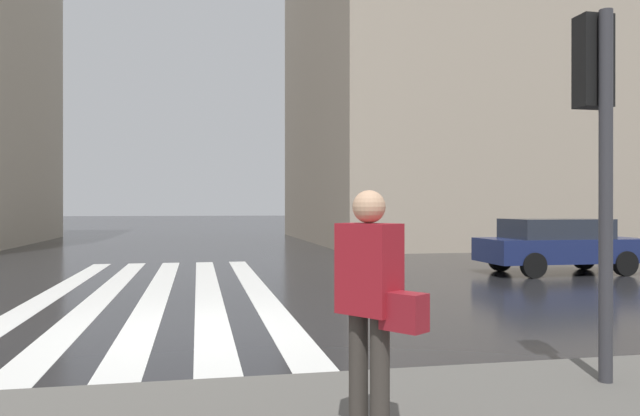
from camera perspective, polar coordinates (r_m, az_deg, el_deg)
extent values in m
plane|color=black|center=(8.82, -11.04, -11.13)|extent=(220.00, 220.00, 0.00)
cube|color=silver|center=(12.82, -5.93, -7.57)|extent=(13.00, 0.50, 0.01)
cube|color=silver|center=(12.77, -10.44, -7.61)|extent=(13.00, 0.50, 0.01)
cube|color=silver|center=(12.79, -14.97, -7.60)|extent=(13.00, 0.50, 0.01)
cube|color=silver|center=(12.89, -19.45, -7.54)|extent=(13.00, 0.50, 0.01)
cube|color=silver|center=(13.07, -23.83, -7.44)|extent=(13.00, 0.50, 0.01)
cube|color=tan|center=(34.46, 18.19, 11.31)|extent=(16.50, 22.67, 16.83)
cylinder|color=#333338|center=(6.02, 25.17, 1.03)|extent=(0.12, 0.12, 3.33)
cube|color=black|center=(6.31, 24.18, 12.36)|extent=(0.22, 0.30, 0.85)
sphere|color=red|center=(6.47, 23.55, 14.60)|extent=(0.17, 0.17, 0.17)
sphere|color=orange|center=(6.40, 23.55, 12.17)|extent=(0.17, 0.17, 0.17)
sphere|color=green|center=(6.35, 23.54, 9.70)|extent=(0.17, 0.17, 0.17)
cube|color=navy|center=(16.90, 21.57, -3.66)|extent=(1.75, 4.10, 0.60)
cube|color=#232833|center=(16.79, 21.14, -1.80)|extent=(1.54, 2.46, 0.50)
cylinder|color=black|center=(18.30, 23.45, -4.31)|extent=(0.20, 0.62, 0.62)
cylinder|color=black|center=(16.98, 26.65, -4.66)|extent=(0.20, 0.62, 0.62)
cylinder|color=black|center=(17.00, 16.50, -4.65)|extent=(0.20, 0.62, 0.62)
cylinder|color=black|center=(15.57, 19.35, -5.09)|extent=(0.20, 0.62, 0.62)
cube|color=maroon|center=(4.05, 4.61, -5.69)|extent=(0.46, 0.43, 0.60)
sphere|color=tan|center=(4.03, 4.61, 0.12)|extent=(0.22, 0.22, 0.22)
cylinder|color=#38332D|center=(4.24, 3.62, -15.47)|extent=(0.13, 0.13, 0.86)
cylinder|color=#38332D|center=(4.14, 5.62, -15.88)|extent=(0.13, 0.13, 0.86)
cube|color=maroon|center=(3.92, 7.86, -9.58)|extent=(0.32, 0.29, 0.24)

